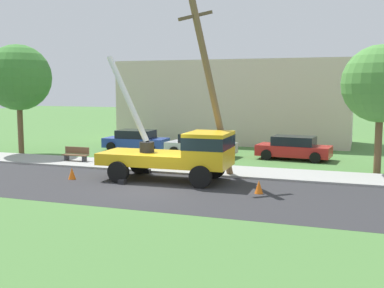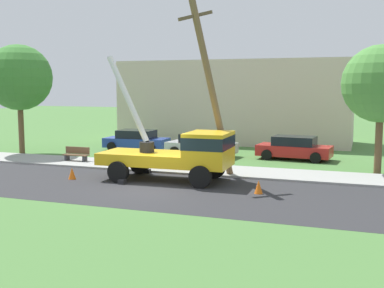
{
  "view_description": "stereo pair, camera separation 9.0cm",
  "coord_description": "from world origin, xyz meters",
  "px_view_note": "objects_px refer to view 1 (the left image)",
  "views": [
    {
      "loc": [
        8.51,
        -18.74,
        4.44
      ],
      "look_at": [
        0.8,
        3.04,
        1.65
      ],
      "focal_mm": 44.87,
      "sensor_mm": 36.0,
      "label": 1
    },
    {
      "loc": [
        8.6,
        -18.71,
        4.44
      ],
      "look_at": [
        0.8,
        3.04,
        1.65
      ],
      "focal_mm": 44.87,
      "sensor_mm": 36.0,
      "label": 2
    }
  ],
  "objects_px": {
    "leaning_utility_pole": "(211,85)",
    "traffic_cone_behind": "(72,173)",
    "parked_sedan_blue": "(136,140)",
    "park_bench": "(76,155)",
    "roadside_tree_far": "(381,84)",
    "parked_sedan_silver": "(201,145)",
    "roadside_tree_near": "(18,78)",
    "parked_sedan_red": "(294,148)",
    "utility_truck": "(182,152)",
    "traffic_cone_ahead": "(259,187)"
  },
  "relations": [
    {
      "from": "parked_sedan_red",
      "to": "parked_sedan_silver",
      "type": "bearing_deg",
      "value": -175.11
    },
    {
      "from": "traffic_cone_behind",
      "to": "parked_sedan_silver",
      "type": "xyz_separation_m",
      "value": [
        3.4,
        9.36,
        0.43
      ]
    },
    {
      "from": "utility_truck",
      "to": "traffic_cone_ahead",
      "type": "bearing_deg",
      "value": -19.54
    },
    {
      "from": "parked_sedan_blue",
      "to": "utility_truck",
      "type": "bearing_deg",
      "value": -52.92
    },
    {
      "from": "park_bench",
      "to": "parked_sedan_red",
      "type": "bearing_deg",
      "value": 24.45
    },
    {
      "from": "utility_truck",
      "to": "parked_sedan_red",
      "type": "relative_size",
      "value": 1.5
    },
    {
      "from": "roadside_tree_near",
      "to": "roadside_tree_far",
      "type": "xyz_separation_m",
      "value": [
        21.97,
        0.03,
        -0.44
      ]
    },
    {
      "from": "utility_truck",
      "to": "traffic_cone_behind",
      "type": "height_order",
      "value": "utility_truck"
    },
    {
      "from": "roadside_tree_far",
      "to": "leaning_utility_pole",
      "type": "bearing_deg",
      "value": -153.0
    },
    {
      "from": "traffic_cone_ahead",
      "to": "parked_sedan_red",
      "type": "distance_m",
      "value": 9.94
    },
    {
      "from": "traffic_cone_ahead",
      "to": "parked_sedan_blue",
      "type": "height_order",
      "value": "parked_sedan_blue"
    },
    {
      "from": "parked_sedan_silver",
      "to": "roadside_tree_near",
      "type": "bearing_deg",
      "value": -165.7
    },
    {
      "from": "leaning_utility_pole",
      "to": "parked_sedan_blue",
      "type": "relative_size",
      "value": 1.97
    },
    {
      "from": "leaning_utility_pole",
      "to": "traffic_cone_behind",
      "type": "height_order",
      "value": "leaning_utility_pole"
    },
    {
      "from": "traffic_cone_ahead",
      "to": "traffic_cone_behind",
      "type": "relative_size",
      "value": 1.0
    },
    {
      "from": "traffic_cone_ahead",
      "to": "utility_truck",
      "type": "bearing_deg",
      "value": 160.46
    },
    {
      "from": "parked_sedan_blue",
      "to": "parked_sedan_silver",
      "type": "relative_size",
      "value": 0.98
    },
    {
      "from": "utility_truck",
      "to": "roadside_tree_near",
      "type": "relative_size",
      "value": 0.96
    },
    {
      "from": "parked_sedan_red",
      "to": "roadside_tree_near",
      "type": "xyz_separation_m",
      "value": [
        -17.32,
        -3.43,
        4.26
      ]
    },
    {
      "from": "parked_sedan_red",
      "to": "roadside_tree_near",
      "type": "relative_size",
      "value": 0.64
    },
    {
      "from": "utility_truck",
      "to": "roadside_tree_near",
      "type": "distance_m",
      "value": 14.68
    },
    {
      "from": "utility_truck",
      "to": "parked_sedan_silver",
      "type": "bearing_deg",
      "value": 102.37
    },
    {
      "from": "leaning_utility_pole",
      "to": "parked_sedan_blue",
      "type": "xyz_separation_m",
      "value": [
        -7.84,
        7.85,
        -3.79
      ]
    },
    {
      "from": "parked_sedan_silver",
      "to": "parked_sedan_red",
      "type": "bearing_deg",
      "value": 4.89
    },
    {
      "from": "leaning_utility_pole",
      "to": "parked_sedan_red",
      "type": "bearing_deg",
      "value": 67.52
    },
    {
      "from": "parked_sedan_blue",
      "to": "roadside_tree_near",
      "type": "height_order",
      "value": "roadside_tree_near"
    },
    {
      "from": "roadside_tree_near",
      "to": "parked_sedan_red",
      "type": "bearing_deg",
      "value": 11.22
    },
    {
      "from": "traffic_cone_ahead",
      "to": "roadside_tree_far",
      "type": "xyz_separation_m",
      "value": [
        4.76,
        6.52,
        4.26
      ]
    },
    {
      "from": "parked_sedan_silver",
      "to": "traffic_cone_ahead",
      "type": "bearing_deg",
      "value": -58.92
    },
    {
      "from": "traffic_cone_behind",
      "to": "parked_sedan_red",
      "type": "xyz_separation_m",
      "value": [
        9.18,
        9.86,
        0.43
      ]
    },
    {
      "from": "utility_truck",
      "to": "leaning_utility_pole",
      "type": "relative_size",
      "value": 0.78
    },
    {
      "from": "parked_sedan_silver",
      "to": "park_bench",
      "type": "relative_size",
      "value": 2.84
    },
    {
      "from": "leaning_utility_pole",
      "to": "parked_sedan_blue",
      "type": "bearing_deg",
      "value": 134.97
    },
    {
      "from": "leaning_utility_pole",
      "to": "park_bench",
      "type": "height_order",
      "value": "leaning_utility_pole"
    },
    {
      "from": "park_bench",
      "to": "parked_sedan_silver",
      "type": "bearing_deg",
      "value": 38.89
    },
    {
      "from": "parked_sedan_silver",
      "to": "parked_sedan_blue",
      "type": "bearing_deg",
      "value": 168.59
    },
    {
      "from": "parked_sedan_blue",
      "to": "parked_sedan_red",
      "type": "bearing_deg",
      "value": -2.8
    },
    {
      "from": "traffic_cone_ahead",
      "to": "parked_sedan_red",
      "type": "relative_size",
      "value": 0.12
    },
    {
      "from": "leaning_utility_pole",
      "to": "park_bench",
      "type": "distance_m",
      "value": 9.89
    },
    {
      "from": "parked_sedan_silver",
      "to": "utility_truck",
      "type": "bearing_deg",
      "value": -77.63
    },
    {
      "from": "parked_sedan_silver",
      "to": "park_bench",
      "type": "distance_m",
      "value": 7.8
    },
    {
      "from": "traffic_cone_behind",
      "to": "roadside_tree_near",
      "type": "bearing_deg",
      "value": 141.72
    },
    {
      "from": "leaning_utility_pole",
      "to": "parked_sedan_red",
      "type": "xyz_separation_m",
      "value": [
        3.03,
        7.32,
        -3.79
      ]
    },
    {
      "from": "leaning_utility_pole",
      "to": "utility_truck",
      "type": "bearing_deg",
      "value": -129.17
    },
    {
      "from": "utility_truck",
      "to": "traffic_cone_ahead",
      "type": "relative_size",
      "value": 12.2
    },
    {
      "from": "parked_sedan_silver",
      "to": "parked_sedan_red",
      "type": "xyz_separation_m",
      "value": [
        5.78,
        0.49,
        0.0
      ]
    },
    {
      "from": "parked_sedan_blue",
      "to": "roadside_tree_near",
      "type": "bearing_deg",
      "value": -148.39
    },
    {
      "from": "utility_truck",
      "to": "parked_sedan_red",
      "type": "bearing_deg",
      "value": 64.78
    },
    {
      "from": "parked_sedan_blue",
      "to": "parked_sedan_silver",
      "type": "distance_m",
      "value": 5.19
    },
    {
      "from": "leaning_utility_pole",
      "to": "traffic_cone_behind",
      "type": "bearing_deg",
      "value": -157.59
    }
  ]
}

